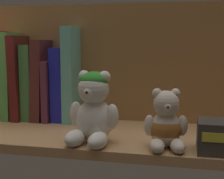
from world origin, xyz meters
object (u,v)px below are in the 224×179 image
Objects in this scene: book_6 at (52,90)px; book_1 at (1,75)px; book_3 at (23,77)px; small_product_box at (223,137)px; book_5 at (43,80)px; teddy_bear_larger at (93,109)px; book_8 at (73,74)px; book_7 at (61,84)px; book_4 at (33,82)px; teddy_bear_smaller at (166,125)px; book_2 at (12,76)px.

book_1 is at bearing 180.00° from book_6.
book_3 reaches higher than small_product_box.
book_5 is 26.87cm from teddy_bear_larger.
book_7 is at bearing 180.00° from book_8.
teddy_bear_larger is (14.05, -18.38, -2.61)cm from book_7.
book_3 is at bearing 180.00° from book_5.
book_7 is at bearing 0.00° from book_6.
book_4 is 8.37cm from book_7.
teddy_bear_smaller is (31.76, -18.89, -3.34)cm from book_6.
book_3 is at bearing 0.00° from book_2.
book_1 is at bearing 180.00° from book_7.
teddy_bear_larger reaches higher than teddy_bear_smaller.
book_2 is at bearing 180.00° from book_7.
book_6 is (2.52, 0.00, -2.77)cm from book_5.
book_3 is 2.41× the size of small_product_box.
book_4 is (9.44, 0.00, -1.85)cm from book_1.
small_product_box is at bearing -23.28° from book_5.
book_1 is 15.62cm from book_6.
book_5 is 1.35× the size of book_6.
book_2 is 12.25cm from book_6.
book_1 is at bearing 150.02° from teddy_bear_larger.
book_7 is at bearing 127.41° from teddy_bear_larger.
small_product_box is at bearing -18.58° from book_1.
book_5 is 1.82× the size of teddy_bear_smaller.
book_3 is at bearing 144.03° from teddy_bear_larger.
book_2 reaches higher than book_7.
book_3 reaches higher than book_5.
teddy_bear_smaller is (15.01, -0.51, -2.46)cm from teddy_bear_larger.
book_3 is 0.91× the size of book_8.
book_4 is at bearing 180.00° from book_6.
book_5 is at bearing 180.00° from book_7.
small_product_box is at bearing -19.68° from book_2.
book_1 is at bearing 161.42° from small_product_box.
book_1 reaches higher than book_6.
teddy_bear_larger is 15.22cm from teddy_bear_smaller.
book_5 is at bearing 180.00° from book_8.
book_3 is at bearing 180.00° from book_4.
book_4 is 52.37cm from small_product_box.
book_6 is 37.10cm from teddy_bear_smaller.
book_1 reaches higher than book_5.
book_7 reaches higher than teddy_bear_larger.
book_5 is (3.15, 0.00, 0.65)cm from book_4.
book_2 is 1.56× the size of teddy_bear_larger.
teddy_bear_smaller is (40.34, -18.89, -6.64)cm from book_3.
book_8 reaches higher than book_5.
teddy_bear_larger is 1.60× the size of small_product_box.
book_4 is at bearing 158.09° from small_product_box.
book_4 is at bearing 0.00° from book_2.
book_1 is 1.23× the size of book_7.
book_4 is 42.27cm from teddy_bear_smaller.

